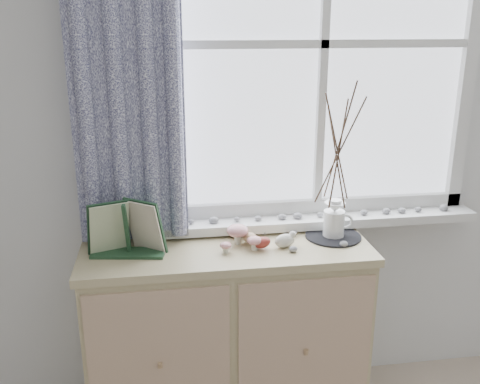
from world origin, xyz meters
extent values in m
cube|color=silver|center=(0.00, 2.00, 1.30)|extent=(4.00, 0.04, 2.60)
cube|color=white|center=(0.30, 2.00, 1.65)|extent=(1.30, 0.01, 1.40)
cube|color=silver|center=(0.30, 1.92, 0.88)|extent=(1.45, 0.16, 0.04)
cube|color=#0B0A39|center=(-0.52, 1.87, 1.68)|extent=(0.44, 0.06, 1.61)
cube|color=tan|center=(-0.15, 1.75, 0.41)|extent=(1.17, 0.43, 0.81)
cube|color=tan|center=(-0.15, 1.75, 0.83)|extent=(1.20, 0.45, 0.03)
cube|color=tan|center=(-0.44, 1.53, 0.41)|extent=(0.55, 0.01, 0.75)
cube|color=tan|center=(0.14, 1.53, 0.41)|extent=(0.55, 0.01, 0.75)
cylinder|color=silver|center=(-0.10, 1.77, 0.88)|extent=(0.03, 0.03, 0.06)
ellipsoid|color=#9D0508|center=(-0.10, 1.77, 0.91)|extent=(0.09, 0.09, 0.05)
cylinder|color=silver|center=(-0.04, 1.70, 0.87)|extent=(0.03, 0.03, 0.04)
ellipsoid|color=#9D0508|center=(-0.04, 1.70, 0.89)|extent=(0.06, 0.06, 0.03)
cylinder|color=silver|center=(-0.16, 1.69, 0.87)|extent=(0.02, 0.02, 0.03)
ellipsoid|color=#9D0508|center=(-0.16, 1.69, 0.88)|extent=(0.05, 0.05, 0.03)
ellipsoid|color=#A4845B|center=(-0.05, 1.76, 0.88)|extent=(0.06, 0.05, 0.07)
ellipsoid|color=#A4845B|center=(-0.09, 1.83, 0.88)|extent=(0.06, 0.05, 0.07)
ellipsoid|color=maroon|center=(-0.01, 1.70, 0.88)|extent=(0.06, 0.05, 0.07)
cylinder|color=black|center=(0.32, 1.78, 0.85)|extent=(0.24, 0.24, 0.01)
cylinder|color=white|center=(0.32, 1.78, 0.91)|extent=(0.10, 0.10, 0.11)
cone|color=white|center=(0.32, 1.78, 0.99)|extent=(0.09, 0.09, 0.04)
cylinder|color=white|center=(0.32, 1.78, 1.01)|extent=(0.06, 0.06, 0.03)
torus|color=white|center=(0.37, 1.78, 0.92)|extent=(0.07, 0.02, 0.07)
ellipsoid|color=#97979A|center=(0.11, 1.65, 0.86)|extent=(0.03, 0.03, 0.02)
ellipsoid|color=#97979A|center=(0.15, 1.81, 0.86)|extent=(0.03, 0.03, 0.02)
ellipsoid|color=#97979A|center=(0.33, 1.67, 0.86)|extent=(0.03, 0.03, 0.02)
ellipsoid|color=#97979A|center=(0.03, 1.85, 0.86)|extent=(0.03, 0.03, 0.02)
camera|label=1|loc=(-0.40, -0.28, 1.74)|focal=40.00mm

